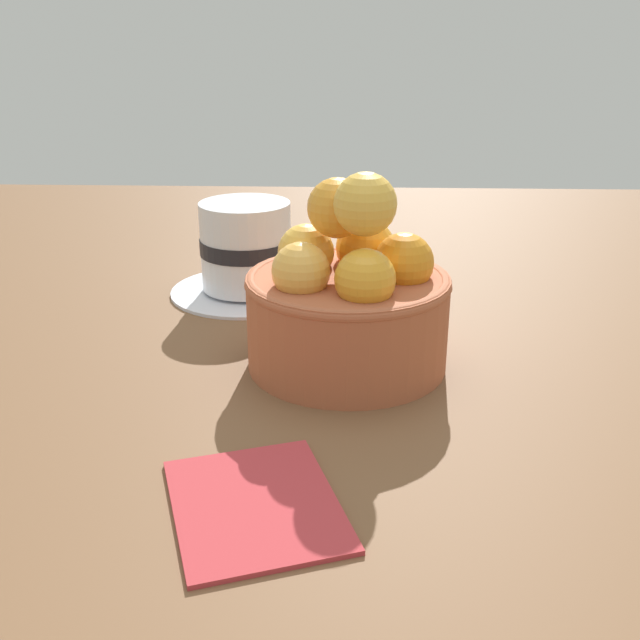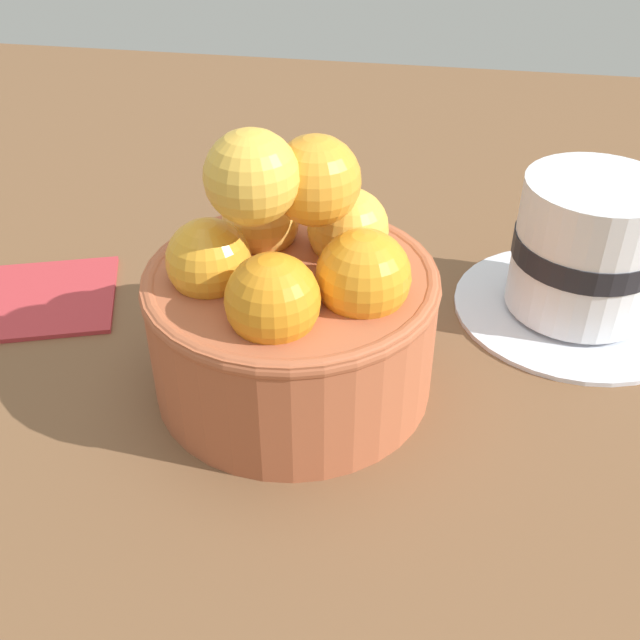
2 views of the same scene
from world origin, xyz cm
name	(u,v)px [view 2 (image 2 of 2)]	position (x,y,z in cm)	size (l,w,h in cm)	color
ground_plane	(294,402)	(0.00, 0.00, -1.56)	(132.84, 116.45, 3.13)	brown
terracotta_bowl	(292,304)	(-0.03, 0.04, 5.30)	(15.33, 15.33, 15.11)	#AD5938
coffee_cup	(585,256)	(-16.09, -9.77, 4.07)	(14.87, 14.87, 8.91)	silver
folded_napkin	(27,298)	(18.51, -4.87, 0.30)	(11.00, 8.77, 0.60)	#B23338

